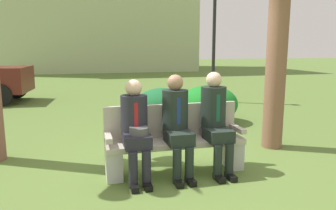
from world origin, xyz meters
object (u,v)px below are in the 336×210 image
(seated_man_left, at_px, (136,125))
(seated_man_middle, at_px, (177,120))
(shrub_near_bench, at_px, (162,105))
(street_lamp, at_px, (214,28))
(shrub_mid_lawn, at_px, (208,104))
(park_bench, at_px, (174,141))
(seated_man_right, at_px, (215,117))

(seated_man_left, relative_size, seated_man_middle, 0.96)
(shrub_near_bench, bearing_deg, street_lamp, 46.17)
(seated_man_left, height_order, shrub_mid_lawn, seated_man_left)
(park_bench, height_order, seated_man_left, seated_man_left)
(seated_man_right, xyz_separation_m, shrub_near_bench, (-0.00, 3.06, -0.37))
(seated_man_middle, bearing_deg, park_bench, 88.71)
(seated_man_left, distance_m, seated_man_middle, 0.54)
(seated_man_middle, bearing_deg, street_lamp, 63.15)
(seated_man_left, height_order, street_lamp, street_lamp)
(seated_man_left, height_order, seated_man_right, seated_man_right)
(park_bench, bearing_deg, seated_man_left, -166.09)
(shrub_mid_lawn, bearing_deg, shrub_near_bench, 162.54)
(seated_man_middle, height_order, seated_man_right, seated_man_right)
(seated_man_middle, xyz_separation_m, shrub_mid_lawn, (1.53, 2.75, -0.32))
(seated_man_middle, distance_m, seated_man_right, 0.54)
(shrub_near_bench, bearing_deg, park_bench, -100.20)
(shrub_mid_lawn, bearing_deg, street_lamp, 65.66)
(street_lamp, bearing_deg, seated_man_middle, -116.85)
(seated_man_middle, height_order, shrub_mid_lawn, seated_man_middle)
(shrub_mid_lawn, relative_size, street_lamp, 0.36)
(seated_man_middle, relative_size, seated_man_right, 0.98)
(street_lamp, bearing_deg, shrub_near_bench, -133.83)
(seated_man_middle, relative_size, shrub_near_bench, 1.08)
(park_bench, bearing_deg, street_lamp, 62.63)
(seated_man_right, bearing_deg, seated_man_middle, -179.76)
(shrub_mid_lawn, xyz_separation_m, street_lamp, (1.16, 2.56, 1.82))
(seated_man_middle, xyz_separation_m, street_lamp, (2.69, 5.30, 1.50))
(seated_man_left, xyz_separation_m, seated_man_right, (1.08, 0.01, 0.04))
(seated_man_right, bearing_deg, seated_man_left, -179.29)
(seated_man_left, xyz_separation_m, shrub_mid_lawn, (2.07, 2.76, -0.29))
(seated_man_left, bearing_deg, park_bench, 13.91)
(seated_man_left, relative_size, shrub_near_bench, 1.04)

